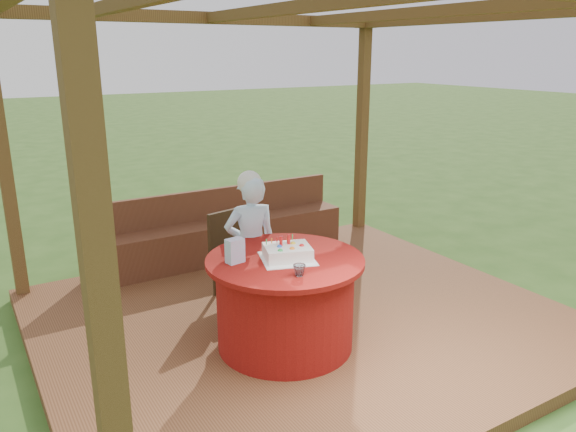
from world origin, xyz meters
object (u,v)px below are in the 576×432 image
object	(u,v)px
bench	(222,236)
gift_bag	(235,251)
chair	(232,251)
drinking_glass	(299,270)
elderly_woman	(251,244)
birthday_cake	(287,252)
table	(285,301)

from	to	relation	value
bench	gift_bag	world-z (taller)	gift_bag
chair	drinking_glass	world-z (taller)	drinking_glass
chair	elderly_woman	bearing A→B (deg)	-95.03
gift_bag	bench	bearing A→B (deg)	59.32
gift_bag	drinking_glass	distance (m)	0.56
chair	birthday_cake	bearing A→B (deg)	-93.42
bench	gift_bag	bearing A→B (deg)	-111.71
bench	drinking_glass	distance (m)	2.58
bench	table	xyz separation A→B (m)	(-0.41, -2.10, 0.12)
chair	gift_bag	xyz separation A→B (m)	(-0.45, -1.03, 0.41)
table	drinking_glass	xyz separation A→B (m)	(-0.10, -0.36, 0.42)
chair	drinking_glass	xyz separation A→B (m)	(-0.17, -1.51, 0.35)
drinking_glass	birthday_cake	bearing A→B (deg)	72.96
bench	chair	xyz separation A→B (m)	(-0.34, -0.96, 0.18)
table	birthday_cake	distance (m)	0.43
birthday_cake	drinking_glass	bearing A→B (deg)	-107.04
bench	birthday_cake	bearing A→B (deg)	-100.84
gift_bag	drinking_glass	xyz separation A→B (m)	(0.28, -0.48, -0.05)
chair	birthday_cake	world-z (taller)	birthday_cake
bench	drinking_glass	world-z (taller)	drinking_glass
bench	elderly_woman	world-z (taller)	elderly_woman
birthday_cake	drinking_glass	size ratio (longest dim) A/B	5.53
table	birthday_cake	world-z (taller)	birthday_cake
gift_bag	drinking_glass	world-z (taller)	gift_bag
chair	elderly_woman	distance (m)	0.55
drinking_glass	gift_bag	bearing A→B (deg)	120.03
chair	gift_bag	distance (m)	1.19
bench	table	distance (m)	2.15
table	chair	xyz separation A→B (m)	(0.08, 1.14, 0.06)
birthday_cake	chair	bearing A→B (deg)	86.58
table	birthday_cake	xyz separation A→B (m)	(0.00, -0.03, 0.43)
table	elderly_woman	distance (m)	0.71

